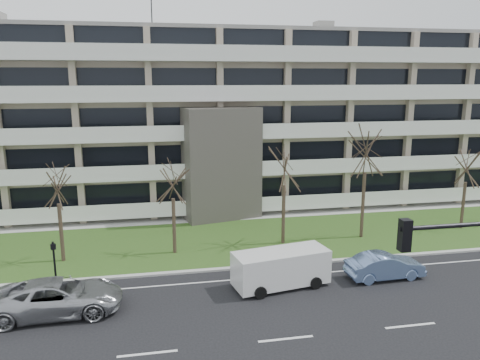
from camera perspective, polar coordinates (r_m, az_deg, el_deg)
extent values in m
plane|color=black|center=(21.86, 5.61, -18.73)|extent=(160.00, 160.00, 0.00)
cube|color=#2E521B|center=(33.35, -0.73, -7.33)|extent=(90.00, 10.00, 0.06)
cube|color=#B2B2AD|center=(28.76, 1.05, -10.57)|extent=(90.00, 0.35, 0.12)
cube|color=#B2B2AD|center=(38.50, -2.17, -4.60)|extent=(90.00, 2.00, 0.08)
cube|color=white|center=(27.44, 1.71, -11.87)|extent=(90.00, 0.12, 0.01)
cube|color=#B4A68C|center=(43.92, -3.65, 7.43)|extent=(60.00, 12.00, 15.00)
cube|color=gray|center=(43.93, -3.79, 17.42)|extent=(60.50, 12.50, 0.30)
cube|color=#4C4742|center=(37.44, -2.23, 1.95)|extent=(6.39, 3.69, 9.00)
cube|color=black|center=(37.78, -2.15, -1.84)|extent=(4.92, 1.19, 3.50)
cylinder|color=black|center=(43.79, -10.74, 19.69)|extent=(0.10, 0.10, 3.50)
cube|color=black|center=(38.89, -2.41, -1.28)|extent=(58.00, 0.10, 1.80)
cube|color=white|center=(38.62, -2.24, -3.67)|extent=(58.00, 1.40, 0.22)
cube|color=white|center=(37.84, -2.10, -3.07)|extent=(58.00, 0.08, 1.00)
cube|color=black|center=(38.29, -2.45, 3.09)|extent=(58.00, 0.10, 1.80)
cube|color=white|center=(37.90, -2.28, 0.69)|extent=(58.00, 1.40, 0.22)
cube|color=white|center=(37.15, -2.14, 1.40)|extent=(58.00, 0.08, 1.00)
cube|color=black|center=(37.92, -2.50, 7.57)|extent=(58.00, 0.10, 1.80)
cube|color=white|center=(37.41, -2.32, 5.19)|extent=(58.00, 1.40, 0.22)
cube|color=white|center=(36.70, -2.18, 6.00)|extent=(58.00, 0.08, 1.00)
cube|color=black|center=(37.79, -2.54, 12.11)|extent=(58.00, 0.10, 1.80)
cube|color=white|center=(37.15, -2.36, 9.79)|extent=(58.00, 1.40, 0.22)
cube|color=white|center=(36.49, -2.22, 10.69)|extent=(58.00, 0.08, 1.00)
cube|color=black|center=(37.90, -2.58, 16.65)|extent=(58.00, 0.10, 1.80)
cube|color=white|center=(37.14, -2.40, 14.42)|extent=(58.00, 1.40, 0.22)
cube|color=white|center=(36.53, -2.26, 15.39)|extent=(58.00, 0.08, 1.00)
imported|color=#A9AAB0|center=(25.02, -21.32, -13.15)|extent=(6.19, 3.00, 1.70)
imported|color=#7290C6|center=(28.42, 17.23, -9.97)|extent=(4.52, 1.73, 1.47)
cube|color=silver|center=(26.13, 5.01, -10.55)|extent=(5.49, 2.83, 1.84)
cube|color=black|center=(25.93, 5.04, -9.47)|extent=(5.08, 2.62, 0.68)
cube|color=silver|center=(27.29, 9.75, -10.00)|extent=(0.66, 1.87, 1.16)
cylinder|color=black|center=(25.02, 2.49, -13.55)|extent=(0.71, 0.36, 0.68)
cylinder|color=black|center=(26.64, 0.79, -11.86)|extent=(0.71, 0.36, 0.68)
cylinder|color=black|center=(26.39, 9.21, -12.27)|extent=(0.71, 0.36, 0.68)
cylinder|color=black|center=(27.93, 7.19, -10.78)|extent=(0.71, 0.36, 0.68)
cylinder|color=black|center=(17.99, 26.78, -4.84)|extent=(5.70, 0.16, 0.15)
cube|color=black|center=(16.61, 19.44, -6.36)|extent=(0.35, 0.35, 1.10)
sphere|color=red|center=(16.50, 19.53, -5.20)|extent=(0.22, 0.22, 0.22)
sphere|color=orange|center=(16.61, 19.44, -6.36)|extent=(0.22, 0.22, 0.22)
sphere|color=green|center=(16.72, 19.36, -7.50)|extent=(0.22, 0.22, 0.22)
cylinder|color=black|center=(27.29, -21.64, -9.76)|extent=(0.11, 0.11, 2.79)
cube|color=black|center=(26.91, -21.83, -7.55)|extent=(0.31, 0.28, 0.30)
sphere|color=red|center=(26.91, -21.83, -7.55)|extent=(0.13, 0.13, 0.13)
cylinder|color=#382B21|center=(31.12, -20.96, -6.06)|extent=(0.24, 0.24, 3.74)
cylinder|color=#382B21|center=(30.73, -8.04, -5.60)|extent=(0.24, 0.24, 3.71)
cylinder|color=#382B21|center=(32.23, 5.32, -4.25)|extent=(0.24, 0.24, 4.16)
cylinder|color=#382B21|center=(34.38, 14.74, -3.03)|extent=(0.24, 0.24, 4.77)
cylinder|color=#382B21|center=(39.16, 25.54, -2.83)|extent=(0.24, 0.24, 3.64)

